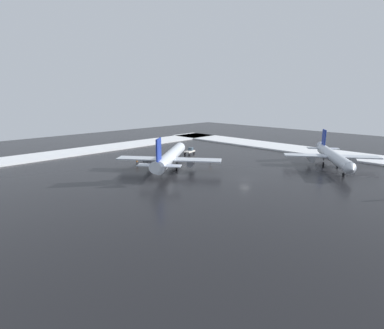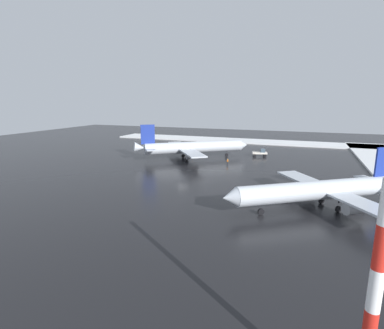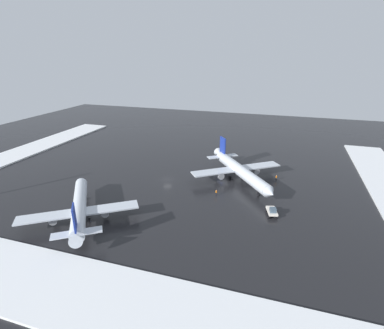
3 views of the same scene
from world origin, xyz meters
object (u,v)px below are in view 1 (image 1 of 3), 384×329
airplane_far_rear (333,156)px  ground_crew_beside_wing (210,161)px  pushback_tug (190,151)px  ground_crew_mid_apron (137,162)px  airplane_parked_starboard (170,157)px

airplane_far_rear → ground_crew_beside_wing: (28.65, 22.94, -2.32)m
pushback_tug → ground_crew_mid_apron: size_ratio=2.93×
airplane_parked_starboard → ground_crew_mid_apron: (11.19, 4.05, -2.60)m
airplane_parked_starboard → ground_crew_beside_wing: bearing=-57.0°
airplane_far_rear → pushback_tug: 47.50m
airplane_far_rear → ground_crew_beside_wing: bearing=-86.4°
ground_crew_beside_wing → airplane_far_rear: bearing=176.2°
pushback_tug → ground_crew_beside_wing: (-15.98, 6.82, -0.31)m
ground_crew_mid_apron → ground_crew_beside_wing: (-15.81, -16.58, 0.00)m
airplane_far_rear → ground_crew_mid_apron: (44.46, 39.52, -2.32)m
airplane_parked_starboard → ground_crew_beside_wing: airplane_parked_starboard is taller
airplane_parked_starboard → ground_crew_mid_apron: bearing=73.1°
airplane_parked_starboard → pushback_tug: size_ratio=6.17×
ground_crew_mid_apron → ground_crew_beside_wing: 22.91m
airplane_far_rear → pushback_tug: (44.63, 16.12, -2.01)m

